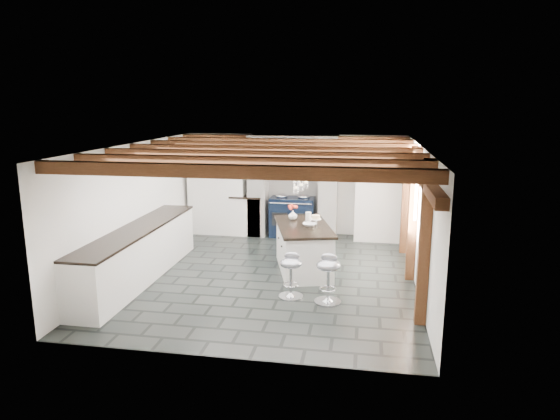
% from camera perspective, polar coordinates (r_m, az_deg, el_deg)
% --- Properties ---
extents(ground, '(6.00, 6.00, 0.00)m').
position_cam_1_polar(ground, '(8.97, -1.07, -7.40)').
color(ground, black).
rests_on(ground, ground).
extents(room_shell, '(6.00, 6.03, 6.00)m').
position_cam_1_polar(room_shell, '(10.15, -2.97, 1.16)').
color(room_shell, white).
rests_on(room_shell, ground).
extents(range_cooker, '(1.00, 0.63, 0.99)m').
position_cam_1_polar(range_cooker, '(11.38, 1.45, -0.70)').
color(range_cooker, black).
rests_on(range_cooker, ground).
extents(kitchen_island, '(1.32, 1.90, 1.13)m').
position_cam_1_polar(kitchen_island, '(9.08, 2.68, -4.28)').
color(kitchen_island, white).
rests_on(kitchen_island, ground).
extents(bar_stool_near, '(0.44, 0.44, 0.76)m').
position_cam_1_polar(bar_stool_near, '(7.67, 5.56, -7.19)').
color(bar_stool_near, silver).
rests_on(bar_stool_near, ground).
extents(bar_stool_far, '(0.39, 0.39, 0.72)m').
position_cam_1_polar(bar_stool_far, '(7.85, 1.27, -6.88)').
color(bar_stool_far, silver).
rests_on(bar_stool_far, ground).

